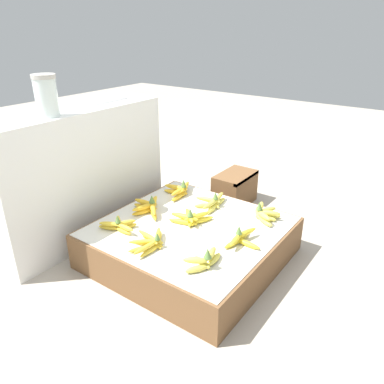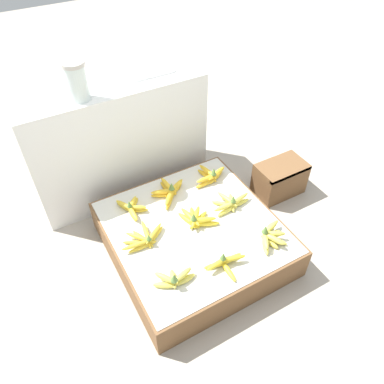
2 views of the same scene
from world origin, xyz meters
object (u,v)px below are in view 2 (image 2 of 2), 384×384
(banana_bunch_front_midleft, at_px, (225,263))
(banana_bunch_middle_midleft, at_px, (196,219))
(banana_bunch_front_midright, at_px, (270,236))
(banana_bunch_middle_midright, at_px, (231,203))
(glass_jar, at_px, (77,81))
(banana_bunch_back_left, at_px, (132,208))
(wooden_crate, at_px, (280,179))
(banana_bunch_front_left, at_px, (174,279))
(banana_bunch_back_midleft, at_px, (169,191))
(banana_bunch_middle_left, at_px, (145,239))
(banana_bunch_back_midright, at_px, (211,176))
(foam_tray_white, at_px, (147,69))

(banana_bunch_front_midleft, distance_m, banana_bunch_middle_midleft, 0.33)
(banana_bunch_front_midright, xyz_separation_m, banana_bunch_middle_midright, (-0.05, 0.32, -0.00))
(glass_jar, bearing_deg, banana_bunch_back_left, -78.72)
(wooden_crate, xyz_separation_m, banana_bunch_front_left, (-1.04, -0.43, 0.13))
(banana_bunch_back_midleft, bearing_deg, banana_bunch_middle_midleft, -83.91)
(banana_bunch_front_midleft, bearing_deg, glass_jar, 109.28)
(wooden_crate, bearing_deg, banana_bunch_middle_midright, -165.92)
(banana_bunch_middle_left, bearing_deg, banana_bunch_middle_midleft, -3.39)
(banana_bunch_middle_midleft, bearing_deg, banana_bunch_front_midleft, -93.30)
(banana_bunch_middle_left, distance_m, banana_bunch_back_midleft, 0.38)
(banana_bunch_back_midleft, xyz_separation_m, banana_bunch_back_midright, (0.30, -0.00, 0.00))
(banana_bunch_middle_midright, bearing_deg, banana_bunch_back_left, 154.08)
(banana_bunch_middle_midleft, xyz_separation_m, foam_tray_white, (0.10, 0.77, 0.56))
(banana_bunch_back_midright, bearing_deg, banana_bunch_middle_midleft, -134.17)
(banana_bunch_back_left, bearing_deg, glass_jar, 101.28)
(wooden_crate, bearing_deg, banana_bunch_back_midright, 163.71)
(banana_bunch_front_midleft, relative_size, banana_bunch_back_midright, 0.90)
(banana_bunch_middle_midleft, bearing_deg, glass_jar, 119.34)
(wooden_crate, distance_m, banana_bunch_back_midleft, 0.80)
(banana_bunch_front_left, distance_m, banana_bunch_middle_midleft, 0.42)
(banana_bunch_front_midright, bearing_deg, glass_jar, 124.37)
(banana_bunch_front_midleft, relative_size, banana_bunch_back_left, 1.02)
(banana_bunch_front_midleft, bearing_deg, banana_bunch_middle_midleft, 86.70)
(banana_bunch_middle_midright, bearing_deg, banana_bunch_middle_midleft, -177.66)
(banana_bunch_middle_midleft, bearing_deg, foam_tray_white, 82.79)
(banana_bunch_middle_midleft, height_order, banana_bunch_back_left, banana_bunch_middle_midleft)
(banana_bunch_front_midright, xyz_separation_m, banana_bunch_back_left, (-0.58, 0.58, -0.00))
(banana_bunch_front_midleft, bearing_deg, banana_bunch_middle_midright, 52.42)
(wooden_crate, distance_m, banana_bunch_middle_midleft, 0.77)
(banana_bunch_middle_left, relative_size, banana_bunch_middle_midright, 1.06)
(banana_bunch_back_left, distance_m, glass_jar, 0.76)
(foam_tray_white, bearing_deg, glass_jar, -163.80)
(banana_bunch_back_midleft, height_order, banana_bunch_back_midright, banana_bunch_back_midright)
(banana_bunch_front_left, xyz_separation_m, banana_bunch_back_left, (0.01, 0.56, -0.01))
(banana_bunch_middle_midleft, height_order, glass_jar, glass_jar)
(banana_bunch_middle_left, height_order, banana_bunch_back_left, banana_bunch_back_left)
(banana_bunch_middle_left, height_order, banana_bunch_back_midright, banana_bunch_back_midright)
(banana_bunch_middle_midright, xyz_separation_m, banana_bunch_back_midright, (0.02, 0.27, 0.00))
(banana_bunch_back_midleft, distance_m, foam_tray_white, 0.76)
(banana_bunch_front_left, xyz_separation_m, foam_tray_white, (0.39, 1.07, 0.56))
(banana_bunch_back_left, bearing_deg, banana_bunch_middle_left, -96.28)
(banana_bunch_back_midright, bearing_deg, banana_bunch_front_midleft, -115.22)
(glass_jar, distance_m, foam_tray_white, 0.49)
(glass_jar, relative_size, foam_tray_white, 0.75)
(banana_bunch_front_left, bearing_deg, banana_bunch_front_midright, -1.74)
(banana_bunch_front_midright, xyz_separation_m, glass_jar, (-0.65, 0.95, 0.66))
(banana_bunch_back_midleft, bearing_deg, banana_bunch_back_midright, -0.68)
(banana_bunch_front_left, distance_m, glass_jar, 1.14)
(banana_bunch_front_midright, distance_m, banana_bunch_middle_midright, 0.33)
(wooden_crate, bearing_deg, banana_bunch_front_midright, -135.42)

